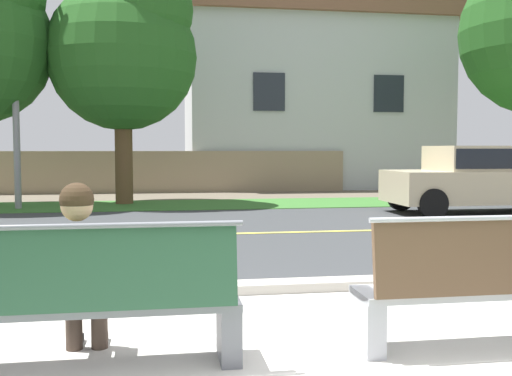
% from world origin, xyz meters
% --- Properties ---
extents(ground_plane, '(140.00, 140.00, 0.00)m').
position_xyz_m(ground_plane, '(0.00, 8.00, 0.00)').
color(ground_plane, '#665B4C').
extents(sidewalk_pavement, '(44.00, 3.60, 0.01)m').
position_xyz_m(sidewalk_pavement, '(0.00, 0.40, 0.01)').
color(sidewalk_pavement, beige).
rests_on(sidewalk_pavement, ground_plane).
extents(curb_edge, '(44.00, 0.30, 0.11)m').
position_xyz_m(curb_edge, '(0.00, 2.35, 0.06)').
color(curb_edge, '#ADA89E').
rests_on(curb_edge, ground_plane).
extents(street_asphalt, '(52.00, 8.00, 0.01)m').
position_xyz_m(street_asphalt, '(0.00, 6.50, 0.00)').
color(street_asphalt, '#383A3D').
rests_on(street_asphalt, ground_plane).
extents(road_centre_line, '(48.00, 0.14, 0.01)m').
position_xyz_m(road_centre_line, '(0.00, 6.50, 0.01)').
color(road_centre_line, '#E0CC4C').
rests_on(road_centre_line, ground_plane).
extents(far_verge_grass, '(48.00, 2.80, 0.02)m').
position_xyz_m(far_verge_grass, '(0.00, 11.94, 0.01)').
color(far_verge_grass, '#38702D').
rests_on(far_verge_grass, ground_plane).
extents(bench_left, '(1.93, 0.48, 1.01)m').
position_xyz_m(bench_left, '(-1.39, 0.41, 0.46)').
color(bench_left, slate).
rests_on(bench_left, ground_plane).
extents(bench_right, '(1.93, 0.48, 1.01)m').
position_xyz_m(bench_right, '(1.39, 0.41, 0.46)').
color(bench_right, '#9EA0A8').
rests_on(bench_right, ground_plane).
extents(seated_person_olive, '(0.52, 0.68, 1.25)m').
position_xyz_m(seated_person_olive, '(-1.50, 0.58, 0.68)').
color(seated_person_olive, '#47382D').
rests_on(seated_person_olive, ground_plane).
extents(car_beige_near, '(4.30, 1.86, 1.54)m').
position_xyz_m(car_beige_near, '(6.28, 8.90, 0.85)').
color(car_beige_near, '#C6B793').
rests_on(car_beige_near, ground_plane).
extents(streetlamp, '(0.24, 2.10, 7.76)m').
position_xyz_m(streetlamp, '(-4.44, 11.73, 4.39)').
color(streetlamp, gray).
rests_on(streetlamp, ground_plane).
extents(shade_tree_left, '(3.91, 3.91, 6.46)m').
position_xyz_m(shade_tree_left, '(-1.84, 12.41, 4.19)').
color(shade_tree_left, brown).
rests_on(shade_tree_left, ground_plane).
extents(garden_wall, '(13.00, 0.36, 1.40)m').
position_xyz_m(garden_wall, '(-1.20, 16.45, 0.70)').
color(garden_wall, gray).
rests_on(garden_wall, ground_plane).
extents(house_across_street, '(10.35, 6.91, 6.82)m').
position_xyz_m(house_across_street, '(4.85, 19.65, 3.46)').
color(house_across_street, '#B7BCC1').
rests_on(house_across_street, ground_plane).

